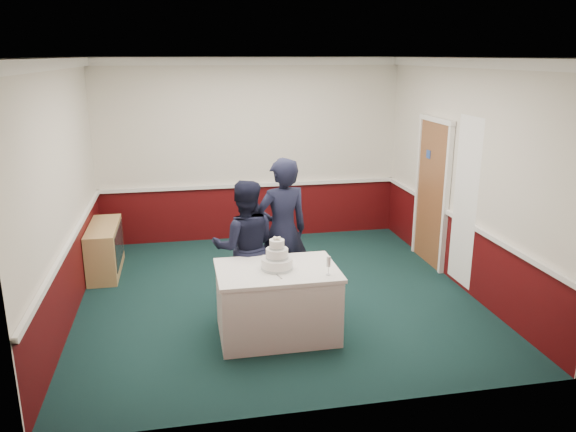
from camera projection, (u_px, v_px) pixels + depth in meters
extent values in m
plane|color=#122C29|center=(277.00, 295.00, 7.34)|extent=(5.00, 5.00, 0.00)
cube|color=silver|center=(251.00, 151.00, 9.26)|extent=(5.00, 0.05, 3.00)
cube|color=silver|center=(65.00, 192.00, 6.47)|extent=(0.05, 5.00, 3.00)
cube|color=silver|center=(461.00, 175.00, 7.38)|extent=(0.05, 5.00, 3.00)
cube|color=white|center=(276.00, 59.00, 6.52)|extent=(5.00, 5.00, 0.05)
cube|color=#45090B|center=(252.00, 212.00, 9.55)|extent=(5.00, 0.02, 0.90)
cube|color=white|center=(251.00, 185.00, 9.41)|extent=(4.98, 0.05, 0.06)
cube|color=white|center=(249.00, 61.00, 8.85)|extent=(5.00, 0.08, 0.12)
cube|color=olive|center=(432.00, 194.00, 8.26)|extent=(0.05, 0.90, 2.10)
cube|color=#234799|center=(428.00, 154.00, 8.24)|extent=(0.01, 0.12, 0.12)
cube|color=white|center=(465.00, 202.00, 7.22)|extent=(0.02, 0.60, 2.20)
cube|color=tan|center=(105.00, 249.00, 8.03)|extent=(0.40, 1.20, 0.70)
cube|color=black|center=(119.00, 245.00, 8.05)|extent=(0.01, 1.00, 0.50)
cube|color=white|center=(277.00, 303.00, 6.21)|extent=(1.28, 0.88, 0.76)
cube|color=white|center=(277.00, 270.00, 6.10)|extent=(1.32, 0.92, 0.04)
cylinder|color=white|center=(277.00, 263.00, 6.08)|extent=(0.34, 0.34, 0.12)
cylinder|color=#B2BBBE|center=(277.00, 267.00, 6.09)|extent=(0.35, 0.35, 0.03)
cylinder|color=white|center=(277.00, 253.00, 6.05)|extent=(0.24, 0.24, 0.11)
cylinder|color=#B2BBBE|center=(277.00, 257.00, 6.06)|extent=(0.25, 0.25, 0.02)
cylinder|color=white|center=(277.00, 244.00, 6.02)|extent=(0.16, 0.16, 0.10)
cylinder|color=#B2BBBE|center=(277.00, 248.00, 6.03)|extent=(0.17, 0.17, 0.02)
sphere|color=#EDE5C9|center=(277.00, 238.00, 6.00)|extent=(0.03, 0.03, 0.03)
sphere|color=#EDE5C9|center=(279.00, 238.00, 6.02)|extent=(0.03, 0.03, 0.03)
sphere|color=#EDE5C9|center=(275.00, 238.00, 6.02)|extent=(0.03, 0.03, 0.03)
sphere|color=#EDE5C9|center=(279.00, 239.00, 5.98)|extent=(0.03, 0.03, 0.03)
sphere|color=#EDE5C9|center=(275.00, 239.00, 5.98)|extent=(0.03, 0.03, 0.03)
cube|color=silver|center=(278.00, 275.00, 5.90)|extent=(0.07, 0.22, 0.00)
cylinder|color=silver|center=(328.00, 275.00, 5.92)|extent=(0.05, 0.05, 0.01)
cylinder|color=silver|center=(328.00, 270.00, 5.91)|extent=(0.01, 0.01, 0.09)
cylinder|color=silver|center=(329.00, 262.00, 5.88)|extent=(0.04, 0.04, 0.11)
imported|color=black|center=(245.00, 247.00, 6.70)|extent=(0.84, 0.68, 1.63)
imported|color=black|center=(282.00, 232.00, 6.91)|extent=(0.76, 0.58, 1.85)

